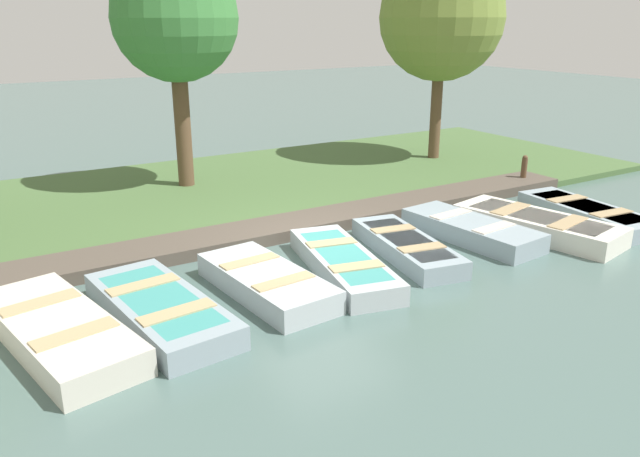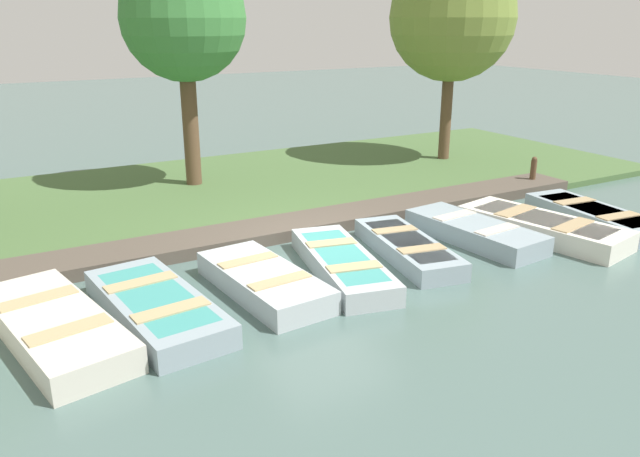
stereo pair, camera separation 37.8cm
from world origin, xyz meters
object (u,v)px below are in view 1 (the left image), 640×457
(rowboat_5, at_px, (406,246))
(park_tree_left, at_px, (175,20))
(rowboat_3, at_px, (267,282))
(park_tree_center, at_px, (441,18))
(rowboat_8, at_px, (587,213))
(rowboat_6, at_px, (471,229))
(rowboat_4, at_px, (343,263))
(mooring_post_far, at_px, (524,171))
(rowboat_1, at_px, (58,330))
(rowboat_7, at_px, (537,225))
(rowboat_2, at_px, (160,309))

(rowboat_5, distance_m, park_tree_left, 8.18)
(rowboat_3, bearing_deg, park_tree_center, 119.50)
(rowboat_8, bearing_deg, rowboat_6, -92.72)
(rowboat_4, bearing_deg, mooring_post_far, 121.02)
(park_tree_left, bearing_deg, park_tree_center, 84.21)
(rowboat_4, xyz_separation_m, park_tree_left, (-6.90, -0.41, 4.12))
(rowboat_6, bearing_deg, park_tree_left, -156.80)
(rowboat_1, bearing_deg, rowboat_7, 77.08)
(mooring_post_far, bearing_deg, rowboat_1, -78.03)
(rowboat_1, xyz_separation_m, rowboat_2, (0.04, 1.44, -0.02))
(rowboat_5, relative_size, rowboat_6, 1.02)
(rowboat_1, distance_m, park_tree_left, 9.21)
(rowboat_8, height_order, mooring_post_far, mooring_post_far)
(rowboat_1, height_order, rowboat_5, rowboat_1)
(rowboat_6, xyz_separation_m, mooring_post_far, (-2.40, 4.27, 0.23))
(rowboat_2, xyz_separation_m, rowboat_5, (-0.22, 4.91, -0.01))
(park_tree_left, bearing_deg, rowboat_3, -9.38)
(rowboat_4, xyz_separation_m, park_tree_center, (-6.11, 7.46, 4.16))
(rowboat_3, bearing_deg, rowboat_5, 88.28)
(park_tree_center, bearing_deg, park_tree_left, -95.79)
(rowboat_2, distance_m, rowboat_5, 4.92)
(rowboat_5, distance_m, rowboat_7, 3.17)
(rowboat_1, height_order, park_tree_left, park_tree_left)
(rowboat_8, bearing_deg, rowboat_7, -82.29)
(rowboat_3, relative_size, park_tree_center, 0.47)
(rowboat_1, height_order, mooring_post_far, mooring_post_far)
(rowboat_1, height_order, rowboat_3, rowboat_1)
(park_tree_left, bearing_deg, mooring_post_far, 61.35)
(rowboat_1, relative_size, rowboat_5, 1.13)
(rowboat_3, bearing_deg, rowboat_1, -94.45)
(rowboat_4, relative_size, mooring_post_far, 3.94)
(rowboat_2, relative_size, park_tree_center, 0.53)
(rowboat_2, xyz_separation_m, rowboat_3, (-0.06, 1.82, 0.01))
(rowboat_1, bearing_deg, park_tree_center, 105.57)
(rowboat_7, distance_m, park_tree_center, 8.17)
(rowboat_2, height_order, park_tree_center, park_tree_center)
(rowboat_5, distance_m, mooring_post_far, 6.49)
(rowboat_2, xyz_separation_m, rowboat_8, (0.19, 9.79, -0.02))
(rowboat_2, height_order, rowboat_3, rowboat_3)
(rowboat_2, distance_m, mooring_post_far, 11.25)
(rowboat_2, distance_m, park_tree_center, 13.17)
(rowboat_2, relative_size, rowboat_6, 1.07)
(rowboat_7, bearing_deg, rowboat_5, -110.71)
(rowboat_2, bearing_deg, rowboat_6, 86.16)
(rowboat_1, relative_size, mooring_post_far, 4.10)
(rowboat_2, distance_m, rowboat_8, 9.79)
(rowboat_3, height_order, park_tree_center, park_tree_center)
(rowboat_2, bearing_deg, park_tree_left, 150.96)
(rowboat_7, relative_size, park_tree_center, 0.58)
(rowboat_6, bearing_deg, rowboat_8, 76.26)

